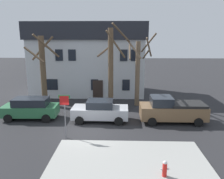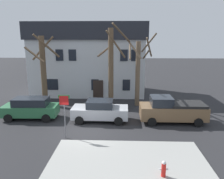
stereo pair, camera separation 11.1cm
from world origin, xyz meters
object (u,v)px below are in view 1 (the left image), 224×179
building_main (89,58)px  car_green_wagon (31,108)px  tree_bare_mid (111,66)px  street_sign_pole (65,109)px  bicycle_leaning (44,105)px  pickup_truck_brown (172,110)px  tree_bare_near (43,68)px  fire_hydrant (165,168)px  tree_bare_far (138,69)px  car_silver_sedan (100,111)px

building_main → car_green_wagon: building_main is taller
tree_bare_mid → street_sign_pole: (-2.81, -7.04, -1.96)m
bicycle_leaning → car_green_wagon: bearing=-94.3°
building_main → tree_bare_mid: size_ratio=1.70×
car_green_wagon → pickup_truck_brown: (11.56, -0.28, 0.07)m
tree_bare_near → fire_hydrant: bearing=-51.3°
tree_bare_far → fire_hydrant: bearing=-88.3°
tree_bare_far → bicycle_leaning: bearing=-171.1°
tree_bare_far → street_sign_pole: (-5.42, -7.79, -1.54)m
building_main → car_silver_sedan: bearing=-77.5°
tree_bare_mid → bicycle_leaning: (-6.35, -0.66, -3.67)m
building_main → pickup_truck_brown: size_ratio=2.58×
car_silver_sedan → fire_hydrant: size_ratio=5.56×
tree_bare_mid → street_sign_pole: 7.83m
tree_bare_mid → street_sign_pole: tree_bare_mid is taller
bicycle_leaning → street_sign_pole: bearing=-61.0°
building_main → fire_hydrant: bearing=-71.3°
tree_bare_mid → tree_bare_far: (2.61, 0.75, -0.42)m
street_sign_pole → building_main: bearing=90.5°
fire_hydrant → street_sign_pole: (-5.77, 4.32, 1.53)m
car_green_wagon → bicycle_leaning: car_green_wagon is taller
car_green_wagon → pickup_truck_brown: size_ratio=0.87×
tree_bare_near → fire_hydrant: (9.68, -12.09, -3.15)m
car_silver_sedan → car_green_wagon: bearing=177.2°
tree_bare_far → fire_hydrant: size_ratio=8.68×
tree_bare_near → fire_hydrant: tree_bare_near is taller
fire_hydrant → bicycle_leaning: (-9.32, 10.71, -0.17)m
pickup_truck_brown → building_main: bearing=129.0°
tree_bare_mid → pickup_truck_brown: size_ratio=1.52×
car_silver_sedan → pickup_truck_brown: pickup_truck_brown is taller
building_main → bicycle_leaning: size_ratio=7.63×
car_silver_sedan → pickup_truck_brown: size_ratio=0.87×
car_silver_sedan → pickup_truck_brown: (5.77, 0.01, 0.13)m
car_green_wagon → pickup_truck_brown: pickup_truck_brown is taller
car_silver_sedan → building_main: bearing=102.5°
street_sign_pole → bicycle_leaning: size_ratio=1.70×
tree_bare_mid → tree_bare_far: tree_bare_mid is taller
tree_bare_near → car_silver_sedan: size_ratio=1.54×
building_main → car_green_wagon: bearing=-110.9°
tree_bare_far → car_silver_sedan: size_ratio=1.56×
building_main → pickup_truck_brown: (7.93, -9.79, -3.22)m
building_main → car_green_wagon: 10.69m
fire_hydrant → street_sign_pole: street_sign_pole is taller
tree_bare_near → street_sign_pole: tree_bare_near is taller
tree_bare_far → street_sign_pole: bearing=-124.8°
tree_bare_mid → car_silver_sedan: tree_bare_mid is taller
car_green_wagon → car_silver_sedan: (5.79, -0.29, -0.06)m
bicycle_leaning → pickup_truck_brown: bearing=-15.0°
tree_bare_mid → bicycle_leaning: 7.37m
fire_hydrant → car_silver_sedan: bearing=116.0°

